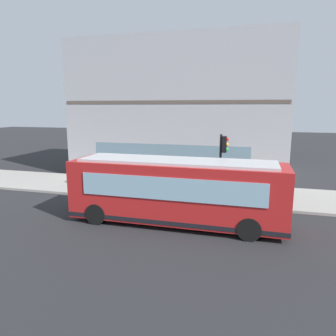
{
  "coord_description": "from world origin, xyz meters",
  "views": [
    {
      "loc": [
        -14.02,
        -5.8,
        5.45
      ],
      "look_at": [
        2.49,
        -1.33,
        2.09
      ],
      "focal_mm": 33.22,
      "sensor_mm": 36.0,
      "label": 1
    }
  ],
  "objects_px": {
    "pedestrian_walking_along_curb": "(247,181)",
    "pedestrian_near_building_entrance": "(81,172)",
    "traffic_light_near_corner": "(223,155)",
    "pedestrian_by_light_pole": "(167,179)",
    "city_bus_nearside": "(176,191)",
    "newspaper_vending_box": "(152,189)",
    "fire_hydrant": "(287,194)",
    "pedestrian_near_hydrant": "(192,176)"
  },
  "relations": [
    {
      "from": "pedestrian_by_light_pole",
      "to": "fire_hydrant",
      "type": "bearing_deg",
      "value": -83.32
    },
    {
      "from": "newspaper_vending_box",
      "to": "pedestrian_near_hydrant",
      "type": "bearing_deg",
      "value": -51.71
    },
    {
      "from": "pedestrian_walking_along_curb",
      "to": "fire_hydrant",
      "type": "bearing_deg",
      "value": -90.34
    },
    {
      "from": "pedestrian_near_hydrant",
      "to": "newspaper_vending_box",
      "type": "distance_m",
      "value": 2.78
    },
    {
      "from": "city_bus_nearside",
      "to": "traffic_light_near_corner",
      "type": "xyz_separation_m",
      "value": [
        3.5,
        -1.83,
        1.27
      ]
    },
    {
      "from": "traffic_light_near_corner",
      "to": "pedestrian_near_building_entrance",
      "type": "xyz_separation_m",
      "value": [
        1.24,
        9.66,
        -1.74
      ]
    },
    {
      "from": "fire_hydrant",
      "to": "pedestrian_walking_along_curb",
      "type": "height_order",
      "value": "pedestrian_walking_along_curb"
    },
    {
      "from": "pedestrian_near_hydrant",
      "to": "newspaper_vending_box",
      "type": "relative_size",
      "value": 1.94
    },
    {
      "from": "pedestrian_near_building_entrance",
      "to": "newspaper_vending_box",
      "type": "xyz_separation_m",
      "value": [
        -1.11,
        -5.49,
        -0.48
      ]
    },
    {
      "from": "pedestrian_by_light_pole",
      "to": "pedestrian_near_building_entrance",
      "type": "height_order",
      "value": "pedestrian_by_light_pole"
    },
    {
      "from": "city_bus_nearside",
      "to": "pedestrian_near_building_entrance",
      "type": "relative_size",
      "value": 6.14
    },
    {
      "from": "pedestrian_near_hydrant",
      "to": "pedestrian_near_building_entrance",
      "type": "bearing_deg",
      "value": 94.37
    },
    {
      "from": "pedestrian_by_light_pole",
      "to": "pedestrian_walking_along_curb",
      "type": "relative_size",
      "value": 1.03
    },
    {
      "from": "traffic_light_near_corner",
      "to": "pedestrian_near_building_entrance",
      "type": "height_order",
      "value": "traffic_light_near_corner"
    },
    {
      "from": "pedestrian_near_hydrant",
      "to": "pedestrian_walking_along_curb",
      "type": "bearing_deg",
      "value": -99.62
    },
    {
      "from": "fire_hydrant",
      "to": "newspaper_vending_box",
      "type": "height_order",
      "value": "newspaper_vending_box"
    },
    {
      "from": "pedestrian_near_building_entrance",
      "to": "newspaper_vending_box",
      "type": "relative_size",
      "value": 1.82
    },
    {
      "from": "pedestrian_by_light_pole",
      "to": "pedestrian_near_building_entrance",
      "type": "distance_m",
      "value": 6.41
    },
    {
      "from": "city_bus_nearside",
      "to": "newspaper_vending_box",
      "type": "distance_m",
      "value": 4.42
    },
    {
      "from": "traffic_light_near_corner",
      "to": "fire_hydrant",
      "type": "relative_size",
      "value": 5.19
    },
    {
      "from": "fire_hydrant",
      "to": "pedestrian_near_building_entrance",
      "type": "xyz_separation_m",
      "value": [
        0.0,
        13.29,
        0.58
      ]
    },
    {
      "from": "city_bus_nearside",
      "to": "traffic_light_near_corner",
      "type": "height_order",
      "value": "traffic_light_near_corner"
    },
    {
      "from": "pedestrian_walking_along_curb",
      "to": "newspaper_vending_box",
      "type": "xyz_separation_m",
      "value": [
        -1.12,
        5.52,
        -0.55
      ]
    },
    {
      "from": "traffic_light_near_corner",
      "to": "pedestrian_near_building_entrance",
      "type": "bearing_deg",
      "value": 82.72
    },
    {
      "from": "traffic_light_near_corner",
      "to": "pedestrian_by_light_pole",
      "type": "bearing_deg",
      "value": 82.78
    },
    {
      "from": "traffic_light_near_corner",
      "to": "pedestrian_near_building_entrance",
      "type": "distance_m",
      "value": 9.9
    },
    {
      "from": "city_bus_nearside",
      "to": "pedestrian_near_building_entrance",
      "type": "distance_m",
      "value": 9.17
    },
    {
      "from": "city_bus_nearside",
      "to": "fire_hydrant",
      "type": "xyz_separation_m",
      "value": [
        4.73,
        -5.45,
        -1.04
      ]
    },
    {
      "from": "pedestrian_walking_along_curb",
      "to": "newspaper_vending_box",
      "type": "bearing_deg",
      "value": 101.45
    },
    {
      "from": "city_bus_nearside",
      "to": "pedestrian_walking_along_curb",
      "type": "relative_size",
      "value": 5.79
    },
    {
      "from": "pedestrian_by_light_pole",
      "to": "city_bus_nearside",
      "type": "bearing_deg",
      "value": -159.21
    },
    {
      "from": "pedestrian_by_light_pole",
      "to": "pedestrian_near_building_entrance",
      "type": "bearing_deg",
      "value": 82.69
    },
    {
      "from": "pedestrian_near_building_entrance",
      "to": "pedestrian_walking_along_curb",
      "type": "bearing_deg",
      "value": -89.94
    },
    {
      "from": "fire_hydrant",
      "to": "pedestrian_near_hydrant",
      "type": "distance_m",
      "value": 5.73
    },
    {
      "from": "city_bus_nearside",
      "to": "newspaper_vending_box",
      "type": "bearing_deg",
      "value": 32.97
    },
    {
      "from": "pedestrian_near_hydrant",
      "to": "pedestrian_near_building_entrance",
      "type": "relative_size",
      "value": 1.06
    },
    {
      "from": "pedestrian_near_hydrant",
      "to": "newspaper_vending_box",
      "type": "xyz_separation_m",
      "value": [
        -1.69,
        2.14,
        -0.55
      ]
    },
    {
      "from": "pedestrian_near_building_entrance",
      "to": "pedestrian_near_hydrant",
      "type": "bearing_deg",
      "value": -85.63
    },
    {
      "from": "traffic_light_near_corner",
      "to": "fire_hydrant",
      "type": "distance_m",
      "value": 4.47
    },
    {
      "from": "traffic_light_near_corner",
      "to": "pedestrian_near_hydrant",
      "type": "xyz_separation_m",
      "value": [
        1.82,
        2.04,
        -1.67
      ]
    },
    {
      "from": "traffic_light_near_corner",
      "to": "pedestrian_by_light_pole",
      "type": "height_order",
      "value": "traffic_light_near_corner"
    },
    {
      "from": "pedestrian_walking_along_curb",
      "to": "pedestrian_near_building_entrance",
      "type": "height_order",
      "value": "pedestrian_walking_along_curb"
    }
  ]
}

